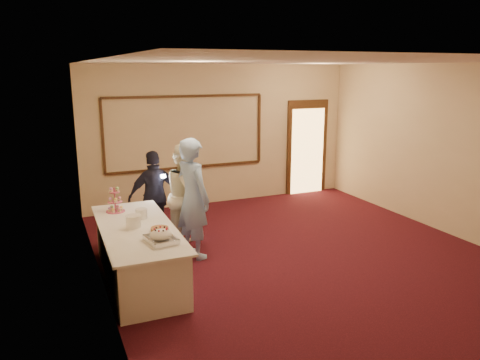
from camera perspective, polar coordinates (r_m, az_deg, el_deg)
name	(u,v)px	position (r m, az deg, el deg)	size (l,w,h in m)	color
floor	(301,257)	(7.55, 7.48, -9.30)	(7.00, 7.00, 0.00)	black
room_walls	(305,129)	(7.03, 7.98, 6.13)	(6.04, 7.04, 3.02)	beige
wall_molding	(186,132)	(9.93, -6.59, 5.79)	(3.45, 0.04, 1.55)	#351A10
doorway	(307,148)	(11.19, 8.16, 3.91)	(1.05, 0.07, 2.20)	#351A10
buffet_table	(138,253)	(6.78, -12.30, -8.66)	(1.03, 2.56, 0.77)	white
pavlova_tray	(161,236)	(6.00, -9.60, -6.79)	(0.39, 0.49, 0.17)	#AFB2B6
cupcake_stand	(115,202)	(7.38, -14.99, -2.63)	(0.28, 0.28, 0.42)	#C04B6D
plate_stack_a	(133,221)	(6.60, -12.88, -4.95)	(0.21, 0.21, 0.17)	white
plate_stack_b	(141,214)	(6.98, -11.94, -4.03)	(0.17, 0.17, 0.15)	white
tart	(160,230)	(6.40, -9.77, -5.97)	(0.28, 0.28, 0.06)	white
man	(193,198)	(7.27, -5.77, -2.23)	(0.69, 0.45, 1.89)	#90B5F1
woman	(187,196)	(7.72, -6.46, -1.91)	(0.85, 0.66, 1.74)	white
guest	(155,196)	(8.07, -10.29, -1.99)	(0.92, 0.38, 1.57)	black
camera_flash	(163,176)	(7.85, -9.34, 0.45)	(0.07, 0.04, 0.05)	white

